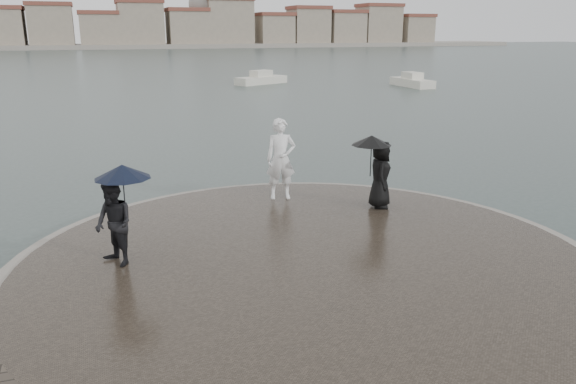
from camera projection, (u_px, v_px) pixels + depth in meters
name	position (u px, v px, depth m)	size (l,w,h in m)	color
ground	(391.00, 364.00, 8.65)	(400.00, 400.00, 0.00)	#2B3835
kerb_ring	(308.00, 267.00, 11.78)	(12.50, 12.50, 0.32)	gray
quay_tip	(308.00, 266.00, 11.77)	(11.90, 11.90, 0.36)	#2D261E
statue	(281.00, 159.00, 15.63)	(0.83, 0.54, 2.27)	white
visitor_left	(116.00, 210.00, 11.16)	(1.30, 1.19, 2.04)	black
visitor_right	(378.00, 166.00, 14.83)	(1.23, 1.15, 1.95)	black
far_skyline	(74.00, 28.00, 150.79)	(260.00, 20.00, 37.00)	gray
boats	(223.00, 86.00, 48.11)	(42.09, 11.67, 1.50)	silver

